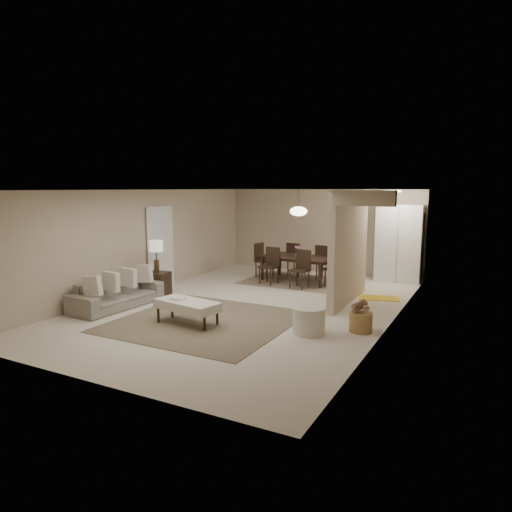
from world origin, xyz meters
The scene contains 22 objects.
floor centered at (0.00, 0.00, 0.00)m, with size 9.00×9.00×0.00m, color beige.
ceiling centered at (0.00, 0.00, 2.50)m, with size 9.00×9.00×0.00m, color white.
back_wall centered at (0.00, 4.50, 1.25)m, with size 6.00×6.00×0.00m, color #BBA78D.
left_wall centered at (-3.00, 0.00, 1.25)m, with size 9.00×9.00×0.00m, color #BBA78D.
right_wall centered at (3.00, 0.00, 1.25)m, with size 9.00×9.00×0.00m, color #BBA78D.
partition centered at (1.80, 1.25, 1.25)m, with size 0.15×2.50×2.50m, color #BBA78D.
doorway centered at (-2.97, 0.60, 1.02)m, with size 0.04×0.90×2.04m, color black.
pantry_cabinet centered at (2.35, 4.15, 1.05)m, with size 1.20×0.55×2.10m, color white.
flush_light centered at (2.30, 3.20, 2.46)m, with size 0.44×0.44×0.05m, color white.
living_rug centered at (-0.19, -1.49, 0.01)m, with size 3.20×3.20×0.01m, color brown.
sofa centered at (-2.45, -1.49, 0.30)m, with size 0.81×2.08×0.61m, color gray.
ottoman_bench centered at (-0.39, -1.79, 0.36)m, with size 1.34×0.78×0.45m.
side_table centered at (-2.40, -0.23, 0.28)m, with size 0.51×0.51×0.56m, color black.
table_lamp centered at (-2.40, -0.23, 1.12)m, with size 0.32×0.32×0.76m.
round_pouf centered at (1.83, -1.24, 0.23)m, with size 0.60×0.60×0.46m, color silver.
wicker_basket centered at (2.62, -0.73, 0.17)m, with size 0.41×0.41×0.35m, color olive.
dining_rug centered at (-0.06, 2.82, 0.01)m, with size 2.80×2.10×0.01m, color #766449.
dining_table centered at (-0.06, 2.82, 0.35)m, with size 1.98×1.10×0.70m, color black.
dining_chairs centered at (-0.06, 2.82, 0.49)m, with size 2.65×2.05×0.98m.
vase centered at (-0.06, 2.82, 0.77)m, with size 0.15×0.15×0.16m, color silver.
yellow_mat centered at (2.34, 1.93, 0.01)m, with size 0.90×0.55×0.01m, color gold.
pendant_light centered at (-0.06, 2.82, 1.92)m, with size 0.46×0.46×0.71m.
Camera 1 is at (4.61, -8.55, 2.54)m, focal length 32.00 mm.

